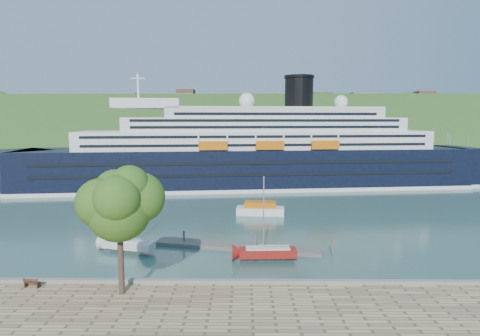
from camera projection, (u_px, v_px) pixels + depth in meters
name	position (u px, v px, depth m)	size (l,w,h in m)	color
ground	(196.00, 293.00, 33.48)	(400.00, 400.00, 0.00)	#284843
far_hillside	(235.00, 125.00, 175.95)	(400.00, 50.00, 24.00)	#2D5421
quay_coping	(196.00, 281.00, 33.14)	(220.00, 0.50, 0.30)	slate
cruise_ship	(247.00, 132.00, 84.49)	(105.46, 15.36, 23.68)	black
park_bench	(32.00, 282.00, 32.24)	(1.35, 0.56, 0.87)	#4C2415
promenade_tree	(120.00, 225.00, 30.50)	(6.56, 6.56, 10.86)	#2A5A17
floating_pontoon	(237.00, 247.00, 45.13)	(18.92, 2.31, 0.42)	slate
sailboat_white_near	(128.00, 216.00, 43.44)	(6.31, 1.75, 8.15)	silver
sailboat_red	(268.00, 221.00, 40.78)	(6.48, 1.80, 8.37)	maroon
tender_launch	(260.00, 208.00, 61.05)	(7.28, 2.49, 2.01)	#CE660C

